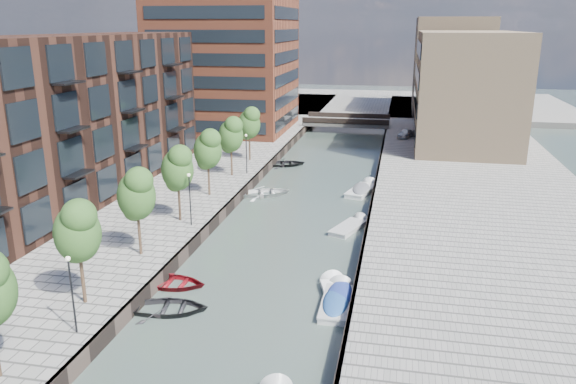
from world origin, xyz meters
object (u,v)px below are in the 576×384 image
(tree_3, at_px, (177,167))
(tree_5, at_px, (231,134))
(sloop_2, at_px, (172,286))
(sloop_4, at_px, (286,166))
(tree_6, at_px, (249,122))
(motorboat_4, at_px, (363,190))
(motorboat_2, at_px, (351,227))
(tree_1, at_px, (77,229))
(tree_4, at_px, (208,148))
(sloop_3, at_px, (265,195))
(motorboat_0, at_px, (338,295))
(bridge, at_px, (347,122))
(tree_2, at_px, (136,193))
(motorboat_3, at_px, (337,301))
(sloop_1, at_px, (169,312))
(car, at_px, (405,133))

(tree_3, height_order, tree_5, same)
(sloop_2, distance_m, sloop_4, 32.29)
(tree_6, height_order, motorboat_4, tree_6)
(tree_6, relative_size, motorboat_2, 1.27)
(sloop_4, bearing_deg, tree_1, 153.80)
(tree_3, xyz_separation_m, tree_4, (0.00, 7.00, 0.00))
(tree_5, xyz_separation_m, sloop_3, (4.21, -3.09, -5.31))
(motorboat_0, bearing_deg, motorboat_2, 91.53)
(tree_6, xyz_separation_m, motorboat_0, (13.56, -29.78, -5.11))
(bridge, xyz_separation_m, tree_5, (-8.50, -33.00, 3.92))
(motorboat_2, distance_m, motorboat_4, 10.50)
(tree_2, bearing_deg, bridge, 81.05)
(tree_1, relative_size, tree_4, 1.00)
(sloop_2, bearing_deg, motorboat_2, -38.80)
(tree_2, height_order, motorboat_0, tree_2)
(tree_5, bearing_deg, motorboat_2, -38.39)
(motorboat_3, bearing_deg, tree_4, 129.43)
(tree_4, height_order, sloop_4, tree_4)
(tree_3, xyz_separation_m, motorboat_3, (13.59, -9.53, -5.11))
(tree_2, relative_size, sloop_4, 1.29)
(bridge, height_order, sloop_1, bridge)
(tree_1, bearing_deg, sloop_2, 56.83)
(motorboat_0, relative_size, car, 1.42)
(sloop_4, xyz_separation_m, motorboat_0, (9.79, -31.81, 0.19))
(bridge, relative_size, tree_3, 2.18)
(tree_2, height_order, tree_4, same)
(sloop_4, bearing_deg, tree_4, 146.38)
(motorboat_0, distance_m, motorboat_4, 22.80)
(sloop_3, bearing_deg, bridge, -31.20)
(sloop_1, xyz_separation_m, sloop_4, (-0.49, 35.43, 0.00))
(tree_5, bearing_deg, sloop_3, -36.25)
(tree_4, xyz_separation_m, motorboat_2, (13.23, -3.48, -5.22))
(sloop_3, bearing_deg, tree_5, 29.33)
(tree_3, relative_size, motorboat_4, 1.08)
(motorboat_0, bearing_deg, tree_5, 120.75)
(tree_2, bearing_deg, motorboat_2, 38.50)
(bridge, distance_m, motorboat_0, 56.02)
(motorboat_2, distance_m, motorboat_3, 13.06)
(motorboat_4, height_order, car, car)
(sloop_3, distance_m, car, 29.93)
(tree_5, bearing_deg, tree_4, -90.00)
(tree_5, distance_m, motorboat_2, 17.66)
(sloop_3, bearing_deg, tree_4, 108.45)
(motorboat_3, bearing_deg, motorboat_0, 92.83)
(motorboat_0, bearing_deg, sloop_3, 115.38)
(sloop_4, bearing_deg, motorboat_3, 176.40)
(motorboat_2, bearing_deg, tree_3, -165.09)
(tree_3, bearing_deg, sloop_3, 68.89)
(tree_4, height_order, motorboat_3, tree_4)
(tree_3, xyz_separation_m, car, (17.41, 37.73, -3.70))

